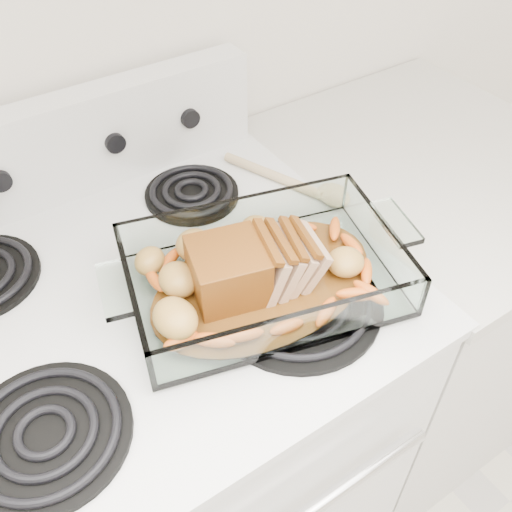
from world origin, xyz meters
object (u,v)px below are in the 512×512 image
electric_range (166,439)px  pork_roast (248,271)px  counter_right (399,309)px  baking_dish (263,277)px

electric_range → pork_roast: (0.14, -0.11, 0.51)m
electric_range → counter_right: bearing=-0.1°
electric_range → baking_dish: size_ratio=2.84×
baking_dish → pork_roast: bearing=-165.2°
baking_dish → pork_roast: (-0.03, 0.00, 0.03)m
counter_right → electric_range: bearing=179.9°
counter_right → pork_roast: (-0.53, -0.11, 0.53)m
baking_dish → pork_roast: 0.04m
counter_right → pork_roast: 0.75m
electric_range → baking_dish: (0.17, -0.11, 0.48)m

